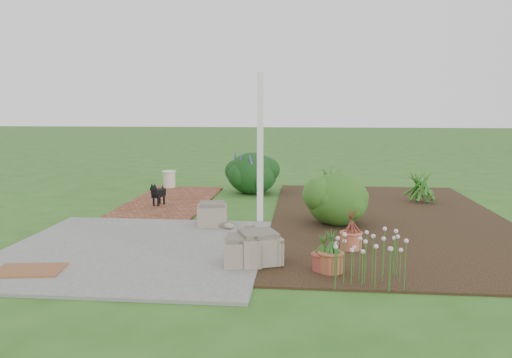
# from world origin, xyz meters

# --- Properties ---
(ground) EXTENTS (80.00, 80.00, 0.00)m
(ground) POSITION_xyz_m (0.00, 0.00, 0.00)
(ground) COLOR #2B581B
(ground) RESTS_ON ground
(concrete_patio) EXTENTS (3.50, 3.50, 0.04)m
(concrete_patio) POSITION_xyz_m (-1.25, -1.75, 0.02)
(concrete_patio) COLOR slate
(concrete_patio) RESTS_ON ground
(brick_path) EXTENTS (1.60, 3.50, 0.04)m
(brick_path) POSITION_xyz_m (-1.70, 1.75, 0.02)
(brick_path) COLOR brown
(brick_path) RESTS_ON ground
(garden_bed) EXTENTS (4.00, 7.00, 0.03)m
(garden_bed) POSITION_xyz_m (2.50, 0.50, 0.01)
(garden_bed) COLOR black
(garden_bed) RESTS_ON ground
(veranda_post) EXTENTS (0.10, 0.10, 2.50)m
(veranda_post) POSITION_xyz_m (0.30, 0.10, 1.25)
(veranda_post) COLOR white
(veranda_post) RESTS_ON ground
(stone_trough_near) EXTENTS (0.65, 0.65, 0.33)m
(stone_trough_near) POSITION_xyz_m (0.48, -2.19, 0.21)
(stone_trough_near) COLOR #726256
(stone_trough_near) RESTS_ON concrete_patio
(stone_trough_mid) EXTENTS (0.51, 0.51, 0.30)m
(stone_trough_mid) POSITION_xyz_m (0.30, -2.28, 0.19)
(stone_trough_mid) COLOR #7E6F5D
(stone_trough_mid) RESTS_ON concrete_patio
(stone_trough_far) EXTENTS (0.54, 0.54, 0.31)m
(stone_trough_far) POSITION_xyz_m (-0.45, -0.29, 0.20)
(stone_trough_far) COLOR #706154
(stone_trough_far) RESTS_ON concrete_patio
(coir_doormat) EXTENTS (0.83, 0.60, 0.02)m
(coir_doormat) POSITION_xyz_m (-2.15, -2.80, 0.05)
(coir_doormat) COLOR brown
(coir_doormat) RESTS_ON concrete_patio
(black_dog) EXTENTS (0.22, 0.48, 0.42)m
(black_dog) POSITION_xyz_m (-1.80, 1.19, 0.29)
(black_dog) COLOR black
(black_dog) RESTS_ON brick_path
(cream_ceramic_urn) EXTENTS (0.38, 0.38, 0.38)m
(cream_ceramic_urn) POSITION_xyz_m (-2.17, 3.38, 0.23)
(cream_ceramic_urn) COLOR beige
(cream_ceramic_urn) RESTS_ON brick_path
(evergreen_shrub) EXTENTS (1.27, 1.27, 0.87)m
(evergreen_shrub) POSITION_xyz_m (1.57, 0.01, 0.46)
(evergreen_shrub) COLOR #113D0E
(evergreen_shrub) RESTS_ON garden_bed
(agapanthus_clump_back) EXTENTS (0.95, 0.95, 0.81)m
(agapanthus_clump_back) POSITION_xyz_m (3.38, 2.10, 0.43)
(agapanthus_clump_back) COLOR #143E0C
(agapanthus_clump_back) RESTS_ON garden_bed
(agapanthus_clump_front) EXTENTS (0.91, 0.91, 0.80)m
(agapanthus_clump_front) POSITION_xyz_m (1.63, 2.45, 0.43)
(agapanthus_clump_front) COLOR #18360B
(agapanthus_clump_front) RESTS_ON garden_bed
(pink_flower_patch) EXTENTS (1.14, 1.14, 0.56)m
(pink_flower_patch) POSITION_xyz_m (1.75, -2.71, 0.31)
(pink_flower_patch) COLOR #113D0F
(pink_flower_patch) RESTS_ON garden_bed
(terracotta_pot_bronze) EXTENTS (0.31, 0.31, 0.23)m
(terracotta_pot_bronze) POSITION_xyz_m (1.68, -1.47, 0.15)
(terracotta_pot_bronze) COLOR #B4573D
(terracotta_pot_bronze) RESTS_ON garden_bed
(terracotta_pot_small_left) EXTENTS (0.27, 0.27, 0.20)m
(terracotta_pot_small_left) POSITION_xyz_m (1.26, -2.39, 0.13)
(terracotta_pot_small_left) COLOR #993F33
(terracotta_pot_small_left) RESTS_ON garden_bed
(terracotta_pot_small_right) EXTENTS (0.34, 0.34, 0.24)m
(terracotta_pot_small_right) POSITION_xyz_m (1.36, -2.45, 0.15)
(terracotta_pot_small_right) COLOR #9C5435
(terracotta_pot_small_right) RESTS_ON garden_bed
(purple_flowering_bush) EXTENTS (1.19, 1.19, 0.95)m
(purple_flowering_bush) POSITION_xyz_m (-0.13, 2.99, 0.48)
(purple_flowering_bush) COLOR black
(purple_flowering_bush) RESTS_ON ground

